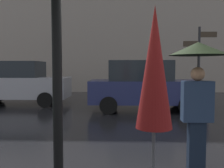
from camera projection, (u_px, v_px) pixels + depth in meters
The scene contains 5 objects.
folded_patio_umbrella_far at pixel (154, 77), 2.61m from camera, with size 0.50×0.50×2.27m.
pedestrian_with_umbrella at pixel (198, 74), 3.85m from camera, with size 0.90×0.90×2.01m.
parked_car_left at pixel (144, 85), 9.41m from camera, with size 4.17×1.88×1.88m.
parked_car_right at pixel (18, 83), 10.97m from camera, with size 4.28×1.92×1.89m.
street_signpost at pixel (199, 62), 8.21m from camera, with size 1.08×0.08×2.95m.
Camera 1 is at (0.26, -2.86, 1.62)m, focal length 40.14 mm.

